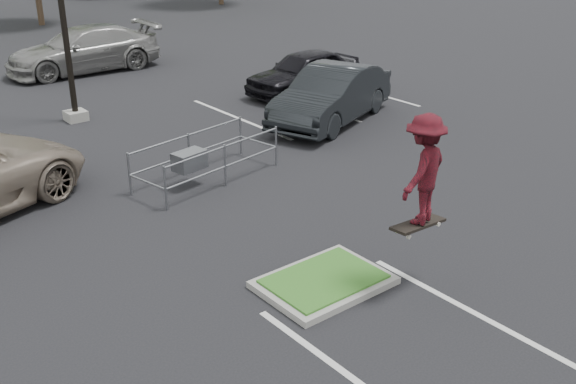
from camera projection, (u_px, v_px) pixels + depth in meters
ground at (324, 285)px, 11.80m from camera, size 120.00×120.00×0.00m
grass_median at (324, 282)px, 11.77m from camera, size 2.20×1.60×0.16m
stall_lines at (104, 197)px, 15.33m from camera, size 22.62×17.60×0.01m
cart_corral at (194, 159)px, 15.75m from camera, size 3.81×1.94×1.03m
skateboarder at (423, 170)px, 10.91m from camera, size 1.35×1.02×2.02m
car_r_charc at (331, 95)px, 20.21m from camera, size 5.36×3.44×1.67m
car_r_black at (304, 72)px, 23.29m from camera, size 4.47×1.99×1.50m
car_far_silver at (83, 49)px, 26.28m from camera, size 6.00×2.56×1.73m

